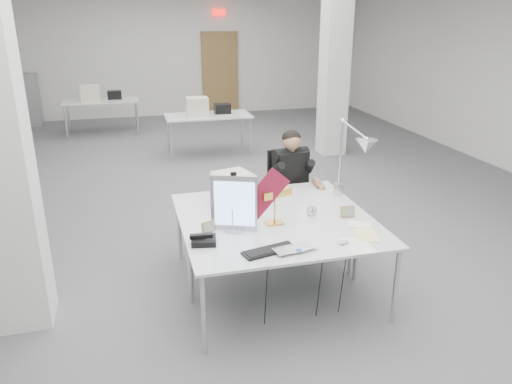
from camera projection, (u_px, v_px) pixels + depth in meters
room_shell at (230, 86)px, 6.42m from camera, size 10.04×14.04×3.24m
desk_main at (291, 239)px, 4.35m from camera, size 1.80×0.90×0.02m
desk_second at (263, 203)px, 5.16m from camera, size 1.80×0.90×0.02m
bg_desk_a at (208, 116)px, 9.39m from camera, size 1.60×0.80×0.02m
bg_desk_b at (101, 101)px, 10.91m from camera, size 1.60×0.80×0.02m
filing_cabinet at (29, 100)px, 11.86m from camera, size 0.45×0.55×1.20m
office_chair at (289, 196)px, 5.95m from camera, size 0.60×0.60×1.06m
seated_person at (291, 168)px, 5.78m from camera, size 0.61×0.71×0.96m
monitor at (234, 203)px, 4.41m from camera, size 0.40×0.19×0.51m
pennant at (263, 196)px, 4.43m from camera, size 0.49×0.05×0.53m
keyboard at (269, 251)px, 4.08m from camera, size 0.47×0.25×0.02m
laptop at (299, 252)px, 4.05m from camera, size 0.40×0.30×0.03m
mouse at (344, 243)px, 4.21m from camera, size 0.10×0.07×0.03m
bankers_lamp at (275, 205)px, 4.56m from camera, size 0.36×0.23×0.38m
desk_phone at (204, 241)px, 4.23m from camera, size 0.24×0.22×0.05m
picture_frame_left at (208, 227)px, 4.44m from camera, size 0.13×0.07×0.10m
picture_frame_right at (347, 212)px, 4.75m from camera, size 0.14×0.05×0.11m
desk_clock at (312, 211)px, 4.79m from camera, size 0.11×0.06×0.10m
paper_stack_a at (357, 246)px, 4.19m from camera, size 0.23×0.32×0.01m
paper_stack_b at (366, 236)px, 4.37m from camera, size 0.26×0.31×0.01m
paper_stack_c at (359, 224)px, 4.60m from camera, size 0.27×0.24×0.01m
beige_monitor at (233, 188)px, 5.05m from camera, size 0.42×0.41×0.33m
architect_lamp at (351, 161)px, 4.99m from camera, size 0.30×0.70×0.88m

